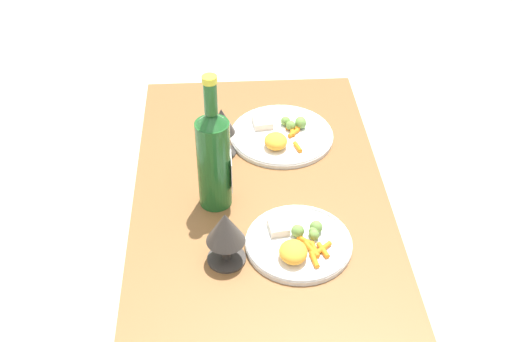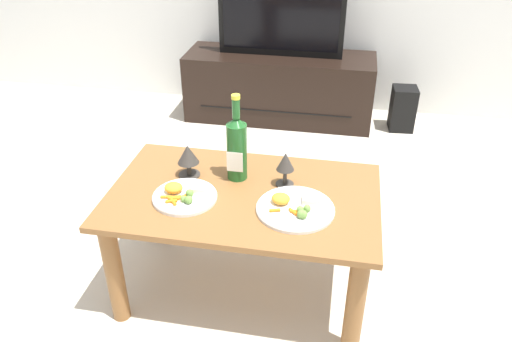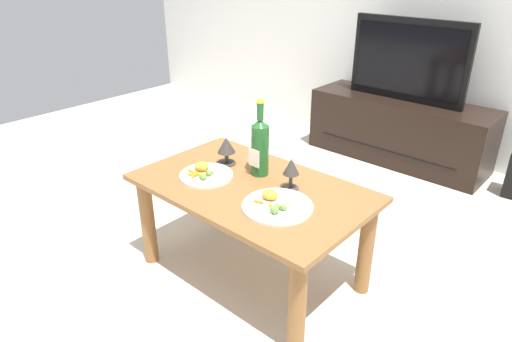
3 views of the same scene
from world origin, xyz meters
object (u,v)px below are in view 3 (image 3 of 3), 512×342
(tv_screen, at_px, (408,60))
(goblet_left, at_px, (226,146))
(dinner_plate_right, at_px, (277,205))
(dinner_plate_left, at_px, (206,174))
(dining_table, at_px, (251,204))
(wine_bottle, at_px, (260,145))
(goblet_right, at_px, (291,169))
(tv_stand, at_px, (398,130))

(tv_screen, distance_m, goblet_left, 1.70)
(dinner_plate_right, bearing_deg, dinner_plate_left, 179.96)
(dining_table, distance_m, tv_screen, 1.81)
(wine_bottle, relative_size, goblet_right, 2.49)
(wine_bottle, xyz_separation_m, goblet_left, (-0.20, -0.02, -0.05))
(dining_table, xyz_separation_m, goblet_left, (-0.25, 0.09, 0.19))
(goblet_left, distance_m, dinner_plate_right, 0.50)
(dining_table, bearing_deg, tv_stand, 93.67)
(tv_screen, relative_size, goblet_right, 5.85)
(tv_screen, bearing_deg, dinner_plate_left, -93.21)
(goblet_left, xyz_separation_m, dinner_plate_right, (0.46, -0.17, -0.08))
(dining_table, bearing_deg, wine_bottle, 113.11)
(goblet_left, height_order, goblet_right, goblet_right)
(dining_table, height_order, tv_screen, tv_screen)
(goblet_right, xyz_separation_m, dinner_plate_right, (0.06, -0.17, -0.09))
(wine_bottle, height_order, goblet_right, wine_bottle)
(dining_table, distance_m, wine_bottle, 0.27)
(wine_bottle, distance_m, goblet_left, 0.21)
(tv_screen, xyz_separation_m, goblet_right, (0.26, -1.68, -0.16))
(goblet_left, bearing_deg, dinner_plate_right, -20.03)
(tv_screen, relative_size, dinner_plate_right, 2.91)
(tv_screen, xyz_separation_m, dinner_plate_right, (0.33, -1.85, -0.25))
(goblet_left, distance_m, goblet_right, 0.40)
(goblet_left, bearing_deg, dining_table, -20.37)
(dinner_plate_left, distance_m, dinner_plate_right, 0.43)
(dining_table, relative_size, goblet_right, 7.25)
(dining_table, bearing_deg, goblet_left, 159.63)
(tv_stand, height_order, dinner_plate_left, dinner_plate_left)
(dinner_plate_left, bearing_deg, tv_screen, 86.79)
(goblet_right, xyz_separation_m, dinner_plate_left, (-0.37, -0.17, -0.08))
(dining_table, bearing_deg, dinner_plate_right, -19.64)
(dining_table, xyz_separation_m, tv_screen, (-0.11, 1.77, 0.36))
(dinner_plate_left, bearing_deg, goblet_right, 24.43)
(wine_bottle, bearing_deg, goblet_left, -173.83)
(wine_bottle, relative_size, goblet_left, 2.60)
(wine_bottle, bearing_deg, dinner_plate_right, -35.97)
(tv_screen, height_order, dinner_plate_right, tv_screen)
(goblet_right, bearing_deg, dinner_plate_right, -69.85)
(dining_table, height_order, dinner_plate_right, dinner_plate_right)
(goblet_right, height_order, dinner_plate_left, goblet_right)
(tv_screen, bearing_deg, goblet_right, -81.07)
(tv_stand, bearing_deg, dinner_plate_right, -80.02)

